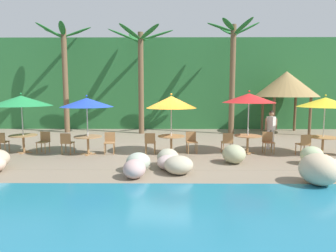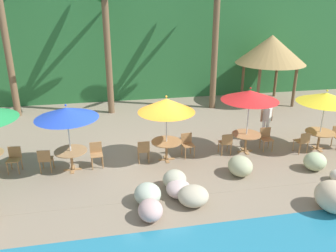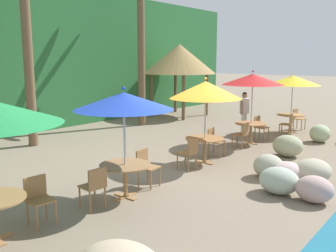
# 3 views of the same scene
# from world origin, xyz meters

# --- Properties ---
(ground_plane) EXTENTS (120.00, 120.00, 0.00)m
(ground_plane) POSITION_xyz_m (0.00, 0.00, 0.00)
(ground_plane) COLOR gray
(terrace_deck) EXTENTS (18.00, 5.20, 0.01)m
(terrace_deck) POSITION_xyz_m (0.00, 0.00, 0.00)
(terrace_deck) COLOR gray
(terrace_deck) RESTS_ON ground
(foliage_backdrop) EXTENTS (28.00, 2.40, 6.00)m
(foliage_backdrop) POSITION_xyz_m (0.00, 9.00, 3.00)
(foliage_backdrop) COLOR #286633
(foliage_backdrop) RESTS_ON ground
(rock_seawall) EXTENTS (13.45, 3.42, 0.87)m
(rock_seawall) POSITION_xyz_m (-1.98, -2.82, 0.35)
(rock_seawall) COLOR #AFC192
(rock_seawall) RESTS_ON ground
(chair_green_seaward) EXTENTS (0.46, 0.47, 0.87)m
(chair_green_seaward) POSITION_xyz_m (-4.78, 0.07, 0.51)
(chair_green_seaward) COLOR #9E7042
(chair_green_seaward) RESTS_ON ground
(umbrella_blue) EXTENTS (2.08, 2.08, 2.39)m
(umbrella_blue) POSITION_xyz_m (-2.88, -0.23, 2.09)
(umbrella_blue) COLOR silver
(umbrella_blue) RESTS_ON ground
(dining_table_blue) EXTENTS (1.10, 1.10, 0.74)m
(dining_table_blue) POSITION_xyz_m (-2.88, -0.23, 0.61)
(dining_table_blue) COLOR #A37547
(dining_table_blue) RESTS_ON ground
(chair_blue_seaward) EXTENTS (0.45, 0.46, 0.87)m
(chair_blue_seaward) POSITION_xyz_m (-2.04, -0.07, 0.51)
(chair_blue_seaward) COLOR #9E7042
(chair_blue_seaward) RESTS_ON ground
(chair_blue_inland) EXTENTS (0.46, 0.47, 0.87)m
(chair_blue_inland) POSITION_xyz_m (-3.73, -0.24, 0.51)
(chair_blue_inland) COLOR #9E7042
(chair_blue_inland) RESTS_ON ground
(umbrella_orange) EXTENTS (2.02, 2.02, 2.45)m
(umbrella_orange) POSITION_xyz_m (0.47, -0.07, 2.10)
(umbrella_orange) COLOR silver
(umbrella_orange) RESTS_ON ground
(dining_table_orange) EXTENTS (1.10, 1.10, 0.74)m
(dining_table_orange) POSITION_xyz_m (0.47, -0.07, 0.61)
(dining_table_orange) COLOR #A37547
(dining_table_orange) RESTS_ON ground
(chair_orange_seaward) EXTENTS (0.47, 0.48, 0.87)m
(chair_orange_seaward) POSITION_xyz_m (1.30, 0.12, 0.51)
(chair_orange_seaward) COLOR #9E7042
(chair_orange_seaward) RESTS_ON ground
(chair_orange_inland) EXTENTS (0.43, 0.44, 0.87)m
(chair_orange_inland) POSITION_xyz_m (-0.38, -0.15, 0.51)
(chair_orange_inland) COLOR #9E7042
(chair_orange_inland) RESTS_ON ground
(umbrella_red) EXTENTS (2.12, 2.12, 2.57)m
(umbrella_red) POSITION_xyz_m (3.59, 0.03, 2.26)
(umbrella_red) COLOR silver
(umbrella_red) RESTS_ON ground
(dining_table_red) EXTENTS (1.10, 1.10, 0.74)m
(dining_table_red) POSITION_xyz_m (3.59, 0.03, 0.61)
(dining_table_red) COLOR #A37547
(dining_table_red) RESTS_ON ground
(chair_red_seaward) EXTENTS (0.43, 0.44, 0.87)m
(chair_red_seaward) POSITION_xyz_m (4.45, 0.09, 0.51)
(chair_red_seaward) COLOR #9E7042
(chair_red_seaward) RESTS_ON ground
(chair_red_inland) EXTENTS (0.43, 0.44, 0.87)m
(chair_red_inland) POSITION_xyz_m (2.75, -0.08, 0.51)
(chair_red_inland) COLOR #9E7042
(chair_red_inland) RESTS_ON ground
(umbrella_yellow) EXTENTS (2.13, 2.13, 2.41)m
(umbrella_yellow) POSITION_xyz_m (6.49, -0.31, 2.11)
(umbrella_yellow) COLOR silver
(umbrella_yellow) RESTS_ON ground
(dining_table_yellow) EXTENTS (1.10, 1.10, 0.74)m
(dining_table_yellow) POSITION_xyz_m (6.49, -0.31, 0.61)
(dining_table_yellow) COLOR #A37547
(dining_table_yellow) RESTS_ON ground
(chair_yellow_inland) EXTENTS (0.48, 0.48, 0.87)m
(chair_yellow_inland) POSITION_xyz_m (5.66, -0.52, 0.51)
(chair_yellow_inland) COLOR #9E7042
(chair_yellow_inland) RESTS_ON ground
(palm_tree_nearest) EXTENTS (3.18, 3.21, 6.42)m
(palm_tree_nearest) POSITION_xyz_m (-5.95, 6.20, 4.18)
(palm_tree_nearest) COLOR brown
(palm_tree_nearest) RESTS_ON ground
(palm_tree_second) EXTENTS (3.87, 3.54, 6.20)m
(palm_tree_second) POSITION_xyz_m (-1.30, 5.80, 4.25)
(palm_tree_second) COLOR brown
(palm_tree_second) RESTS_ON ground
(palm_tree_third) EXTENTS (3.05, 2.84, 6.51)m
(palm_tree_third) POSITION_xyz_m (4.06, 5.61, 4.30)
(palm_tree_third) COLOR brown
(palm_tree_third) RESTS_ON ground
(palapa_hut) EXTENTS (3.77, 3.77, 3.71)m
(palapa_hut) POSITION_xyz_m (7.37, 6.00, 2.94)
(palapa_hut) COLOR brown
(palapa_hut) RESTS_ON ground
(waiter_in_white) EXTENTS (0.52, 0.39, 1.70)m
(waiter_in_white) POSITION_xyz_m (4.83, 0.93, 0.99)
(waiter_in_white) COLOR white
(waiter_in_white) RESTS_ON ground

